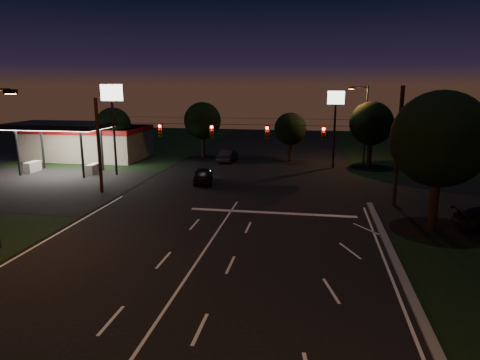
% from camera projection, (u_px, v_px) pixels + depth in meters
% --- Properties ---
extents(ground, '(140.00, 140.00, 0.00)m').
position_uv_depth(ground, '(185.00, 279.00, 20.32)').
color(ground, black).
rests_on(ground, ground).
extents(cross_street_left, '(20.00, 16.00, 0.02)m').
position_uv_depth(cross_street_left, '(26.00, 186.00, 39.04)').
color(cross_street_left, black).
rests_on(cross_street_left, ground).
extents(center_line, '(0.14, 40.00, 0.01)m').
position_uv_depth(center_line, '(134.00, 356.00, 14.55)').
color(center_line, silver).
rests_on(center_line, ground).
extents(stop_bar, '(12.00, 0.50, 0.01)m').
position_uv_depth(stop_bar, '(272.00, 213.00, 30.88)').
color(stop_bar, silver).
rests_on(stop_bar, ground).
extents(utility_pole_right, '(0.30, 0.30, 9.00)m').
position_uv_depth(utility_pole_right, '(393.00, 205.00, 32.75)').
color(utility_pole_right, black).
rests_on(utility_pole_right, ground).
extents(utility_pole_left, '(0.28, 0.28, 8.00)m').
position_uv_depth(utility_pole_left, '(102.00, 192.00, 36.74)').
color(utility_pole_left, black).
rests_on(utility_pole_left, ground).
extents(signal_span, '(24.00, 0.40, 1.56)m').
position_uv_depth(signal_span, '(239.00, 131.00, 33.52)').
color(signal_span, black).
rests_on(signal_span, ground).
extents(gas_station, '(14.20, 16.10, 5.25)m').
position_uv_depth(gas_station, '(86.00, 140.00, 52.67)').
color(gas_station, gray).
rests_on(gas_station, ground).
extents(pole_sign_left_near, '(2.20, 0.30, 9.10)m').
position_uv_depth(pole_sign_left_near, '(112.00, 106.00, 42.29)').
color(pole_sign_left_near, black).
rests_on(pole_sign_left_near, ground).
extents(pole_sign_right, '(1.80, 0.30, 8.40)m').
position_uv_depth(pole_sign_right, '(335.00, 111.00, 46.49)').
color(pole_sign_right, black).
rests_on(pole_sign_right, ground).
extents(street_light_right_far, '(2.20, 0.35, 9.00)m').
position_uv_depth(street_light_right_far, '(364.00, 119.00, 48.09)').
color(street_light_right_far, black).
rests_on(street_light_right_far, ground).
extents(tree_right_near, '(6.00, 6.00, 8.76)m').
position_uv_depth(tree_right_near, '(440.00, 140.00, 26.61)').
color(tree_right_near, black).
rests_on(tree_right_near, ground).
extents(tree_far_a, '(4.20, 4.20, 6.42)m').
position_uv_depth(tree_far_a, '(114.00, 126.00, 51.35)').
color(tree_far_a, black).
rests_on(tree_far_a, ground).
extents(tree_far_b, '(4.60, 4.60, 6.98)m').
position_uv_depth(tree_far_b, '(203.00, 121.00, 53.47)').
color(tree_far_b, black).
rests_on(tree_far_b, ground).
extents(tree_far_c, '(3.80, 3.80, 5.86)m').
position_uv_depth(tree_far_c, '(290.00, 129.00, 50.81)').
color(tree_far_c, black).
rests_on(tree_far_c, ground).
extents(tree_far_d, '(4.80, 4.80, 7.30)m').
position_uv_depth(tree_far_d, '(371.00, 124.00, 47.22)').
color(tree_far_d, black).
rests_on(tree_far_d, ground).
extents(tree_far_e, '(4.00, 4.00, 6.18)m').
position_uv_depth(tree_far_e, '(454.00, 134.00, 44.09)').
color(tree_far_e, black).
rests_on(tree_far_e, ground).
extents(car_oncoming_a, '(2.65, 4.68, 1.50)m').
position_uv_depth(car_oncoming_a, '(203.00, 175.00, 40.18)').
color(car_oncoming_a, black).
rests_on(car_oncoming_a, ground).
extents(car_oncoming_b, '(1.80, 4.54, 1.47)m').
position_uv_depth(car_oncoming_b, '(228.00, 156.00, 51.40)').
color(car_oncoming_b, black).
rests_on(car_oncoming_b, ground).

